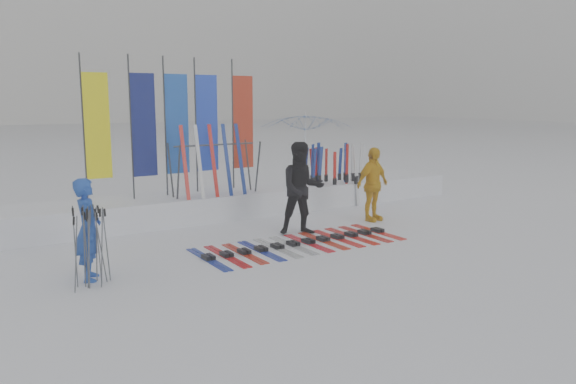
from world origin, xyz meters
TOP-DOWN VIEW (x-y plane):
  - ground at (0.00, 0.00)m, footprint 120.00×120.00m
  - snow_bank at (0.00, 4.60)m, footprint 14.00×1.60m
  - person_blue at (-3.76, 1.18)m, footprint 0.55×0.68m
  - person_black at (0.76, 1.95)m, footprint 1.15×1.03m
  - person_yellow at (2.88, 2.17)m, footprint 1.07×0.59m
  - tent_canopy at (3.78, 6.29)m, footprint 3.25×3.29m
  - ski_row at (0.25, 1.20)m, footprint 4.12×1.67m
  - pole_cluster at (-3.81, 0.86)m, footprint 0.62×0.61m
  - feather_flags at (-0.91, 4.82)m, footprint 4.19×0.27m
  - ski_rack at (-0.19, 4.20)m, footprint 2.04×0.80m
  - upright_skis at (3.19, 4.28)m, footprint 1.53×1.00m

SIDE VIEW (x-z plane):
  - ground at x=0.00m, z-range 0.00..0.00m
  - ski_row at x=0.25m, z-range 0.00..0.07m
  - snow_bank at x=0.00m, z-range 0.00..0.60m
  - pole_cluster at x=-3.81m, z-range -0.02..1.24m
  - upright_skis at x=3.19m, z-range -0.05..1.64m
  - person_blue at x=-3.76m, z-range 0.00..1.63m
  - person_yellow at x=2.88m, z-range 0.00..1.73m
  - person_black at x=0.76m, z-range 0.00..1.95m
  - tent_canopy at x=3.78m, z-range 0.00..2.46m
  - ski_rack at x=-0.19m, z-range 0.77..2.00m
  - feather_flags at x=-0.91m, z-range 0.64..3.84m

